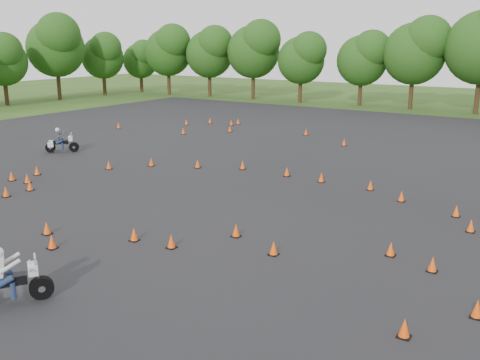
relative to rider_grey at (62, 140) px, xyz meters
The scene contains 6 objects.
ground 17.17m from the rider_grey, 26.45° to the right, with size 140.00×140.00×0.00m, color #2D5119.
asphalt_pad 15.46m from the rider_grey, ahead, with size 62.00×62.00×0.00m, color black.
treeline 32.23m from the rider_grey, 58.68° to the left, with size 86.97×32.20×10.51m.
traffic_cones 15.38m from the rider_grey, ahead, with size 35.85×32.88×0.45m.
rider_grey is the anchor object (origin of this frame).
rider_white 20.21m from the rider_grey, 42.85° to the right, with size 2.11×0.65×1.63m, color silver, non-canonical shape.
Camera 1 is at (11.31, -13.51, 6.65)m, focal length 40.00 mm.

